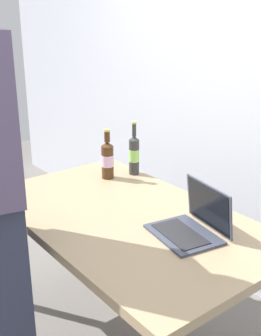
# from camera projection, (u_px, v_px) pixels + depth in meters

# --- Properties ---
(desk) EXTENTS (1.49, 0.88, 0.75)m
(desk) POSITION_uv_depth(u_px,v_px,m) (126.00, 227.00, 2.10)
(desk) COLOR #9E8460
(desk) RESTS_ON ground
(laptop) EXTENTS (0.35, 0.32, 0.22)m
(laptop) POSITION_uv_depth(u_px,v_px,m) (193.00, 223.00, 1.88)
(laptop) COLOR #383D4C
(laptop) RESTS_ON desk
(beer_bottle_amber) EXTENTS (0.07, 0.07, 0.30)m
(beer_bottle_amber) POSITION_uv_depth(u_px,v_px,m) (107.00, 159.00, 2.51)
(beer_bottle_amber) COLOR #472B14
(beer_bottle_amber) RESTS_ON desk
(beer_bottle_brown) EXTENTS (0.06, 0.06, 0.33)m
(beer_bottle_brown) POSITION_uv_depth(u_px,v_px,m) (134.00, 154.00, 2.57)
(beer_bottle_brown) COLOR #333333
(beer_bottle_brown) RESTS_ON desk
(back_wall) EXTENTS (6.00, 0.10, 2.60)m
(back_wall) POSITION_uv_depth(u_px,v_px,m) (254.00, 84.00, 2.43)
(back_wall) COLOR silver
(back_wall) RESTS_ON ground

